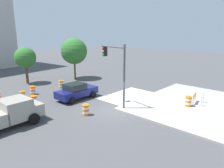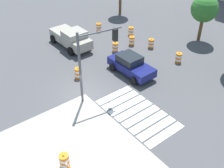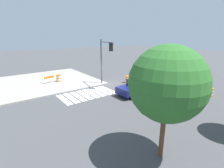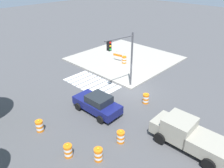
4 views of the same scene
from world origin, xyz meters
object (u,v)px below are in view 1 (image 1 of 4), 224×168
(traffic_barrel_lane_center, at_px, (86,110))
(traffic_light_pole, at_px, (116,64))
(street_tree_streetside_near, at_px, (25,58))
(pickup_truck, at_px, (8,114))
(construction_barricade, at_px, (196,97))
(traffic_barrel_on_sidewalk, at_px, (188,101))
(traffic_barrel_median_near, at_px, (34,100))
(traffic_barrel_crosswalk_end, at_px, (23,96))
(traffic_barrel_opposite_curb, at_px, (61,84))
(street_tree_streetside_far, at_px, (74,51))
(traffic_barrel_near_corner, at_px, (33,90))
(sports_car, at_px, (76,91))

(traffic_barrel_lane_center, height_order, traffic_light_pole, traffic_light_pole)
(street_tree_streetside_near, bearing_deg, traffic_light_pole, -84.35)
(pickup_truck, bearing_deg, construction_barricade, -30.99)
(traffic_barrel_on_sidewalk, distance_m, street_tree_streetside_near, 20.28)
(construction_barricade, bearing_deg, traffic_light_pole, 135.21)
(traffic_barrel_lane_center, bearing_deg, traffic_barrel_median_near, 107.77)
(traffic_barrel_crosswalk_end, xyz_separation_m, traffic_barrel_opposite_curb, (5.24, 1.10, 0.00))
(street_tree_streetside_far, bearing_deg, traffic_barrel_near_corner, -160.29)
(traffic_barrel_near_corner, height_order, traffic_barrel_lane_center, same)
(traffic_barrel_crosswalk_end, distance_m, traffic_barrel_lane_center, 7.74)
(traffic_barrel_crosswalk_end, relative_size, street_tree_streetside_far, 0.18)
(traffic_barrel_near_corner, bearing_deg, street_tree_streetside_far, 19.71)
(traffic_barrel_near_corner, xyz_separation_m, traffic_barrel_on_sidewalk, (7.44, -14.15, 0.15))
(traffic_light_pole, bearing_deg, street_tree_streetside_near, 95.65)
(traffic_barrel_median_near, height_order, construction_barricade, construction_barricade)
(traffic_light_pole, bearing_deg, traffic_barrel_near_corner, 110.13)
(sports_car, height_order, traffic_light_pole, traffic_light_pole)
(construction_barricade, height_order, street_tree_streetside_near, street_tree_streetside_near)
(sports_car, distance_m, traffic_barrel_lane_center, 4.51)
(traffic_barrel_median_near, relative_size, construction_barricade, 0.75)
(traffic_barrel_opposite_curb, bearing_deg, sports_car, -105.67)
(traffic_barrel_crosswalk_end, height_order, construction_barricade, construction_barricade)
(pickup_truck, bearing_deg, traffic_barrel_lane_center, -26.00)
(traffic_barrel_opposite_curb, relative_size, construction_barricade, 0.75)
(traffic_barrel_near_corner, distance_m, traffic_barrel_on_sidewalk, 15.99)
(pickup_truck, bearing_deg, traffic_barrel_median_near, 40.11)
(traffic_barrel_crosswalk_end, xyz_separation_m, traffic_barrel_lane_center, (1.77, -7.53, 0.00))
(traffic_barrel_near_corner, height_order, street_tree_streetside_near, street_tree_streetside_near)
(traffic_light_pole, bearing_deg, street_tree_streetside_far, 68.80)
(traffic_barrel_crosswalk_end, bearing_deg, traffic_barrel_near_corner, 34.48)
(traffic_barrel_lane_center, bearing_deg, traffic_barrel_crosswalk_end, 103.22)
(construction_barricade, bearing_deg, pickup_truck, 149.01)
(street_tree_streetside_near, bearing_deg, traffic_barrel_median_near, -112.43)
(traffic_barrel_lane_center, bearing_deg, street_tree_streetside_far, 55.79)
(construction_barricade, bearing_deg, street_tree_streetside_far, 92.35)
(traffic_barrel_lane_center, bearing_deg, sports_car, 61.27)
(traffic_barrel_crosswalk_end, relative_size, traffic_barrel_lane_center, 1.00)
(sports_car, xyz_separation_m, traffic_barrel_opposite_curb, (1.32, 4.69, -0.36))
(traffic_barrel_median_near, xyz_separation_m, construction_barricade, (10.24, -11.04, 0.27))
(sports_car, distance_m, construction_barricade, 11.56)
(traffic_barrel_crosswalk_end, bearing_deg, traffic_barrel_median_near, -88.46)
(construction_barricade, bearing_deg, street_tree_streetside_near, 109.04)
(traffic_barrel_opposite_curb, bearing_deg, pickup_truck, -144.37)
(pickup_truck, bearing_deg, traffic_barrel_on_sidewalk, -32.70)
(traffic_barrel_near_corner, relative_size, traffic_barrel_median_near, 1.00)
(traffic_barrel_median_near, bearing_deg, traffic_barrel_opposite_curb, 32.41)
(traffic_barrel_opposite_curb, xyz_separation_m, street_tree_streetside_far, (4.35, 2.88, 3.52))
(traffic_barrel_crosswalk_end, distance_m, traffic_light_pole, 9.99)
(traffic_barrel_near_corner, relative_size, street_tree_streetside_far, 0.18)
(construction_barricade, xyz_separation_m, traffic_light_pole, (-5.33, 5.29, 3.19))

